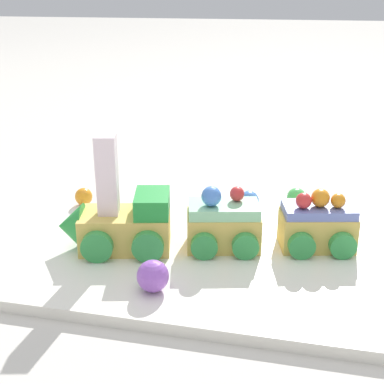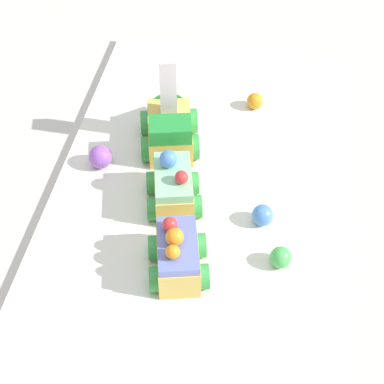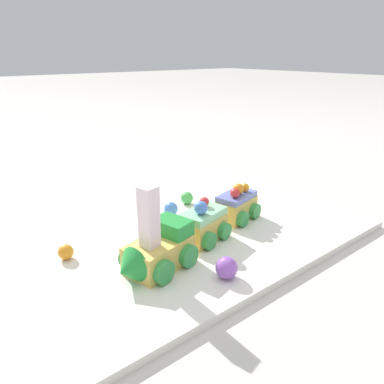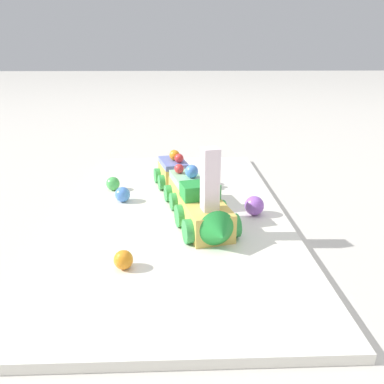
% 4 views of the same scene
% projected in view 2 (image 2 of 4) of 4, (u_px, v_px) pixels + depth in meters
% --- Properties ---
extents(ground_plane, '(10.00, 10.00, 0.00)m').
position_uv_depth(ground_plane, '(187.00, 196.00, 0.82)').
color(ground_plane, beige).
extents(display_board, '(0.65, 0.34, 0.01)m').
position_uv_depth(display_board, '(187.00, 193.00, 0.82)').
color(display_board, white).
rests_on(display_board, ground_plane).
extents(cake_train_locomotive, '(0.13, 0.10, 0.13)m').
position_uv_depth(cake_train_locomotive, '(169.00, 123.00, 0.86)').
color(cake_train_locomotive, '#E0BC56').
rests_on(cake_train_locomotive, display_board).
extents(cake_car_mint, '(0.09, 0.08, 0.07)m').
position_uv_depth(cake_car_mint, '(173.00, 188.00, 0.78)').
color(cake_car_mint, '#E0BC56').
rests_on(cake_car_mint, display_board).
extents(cake_car_blueberry, '(0.09, 0.08, 0.07)m').
position_uv_depth(cake_car_blueberry, '(178.00, 256.00, 0.71)').
color(cake_car_blueberry, '#E0BC56').
rests_on(cake_car_blueberry, display_board).
extents(gumball_green, '(0.03, 0.03, 0.03)m').
position_uv_depth(gumball_green, '(281.00, 257.00, 0.73)').
color(gumball_green, '#4CBC56').
rests_on(gumball_green, display_board).
extents(gumball_purple, '(0.03, 0.03, 0.03)m').
position_uv_depth(gumball_purple, '(100.00, 157.00, 0.83)').
color(gumball_purple, '#9956C6').
rests_on(gumball_purple, display_board).
extents(gumball_blue, '(0.03, 0.03, 0.03)m').
position_uv_depth(gumball_blue, '(263.00, 215.00, 0.77)').
color(gumball_blue, '#4C84E0').
rests_on(gumball_blue, display_board).
extents(gumball_orange, '(0.02, 0.02, 0.02)m').
position_uv_depth(gumball_orange, '(255.00, 101.00, 0.92)').
color(gumball_orange, orange).
rests_on(gumball_orange, display_board).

